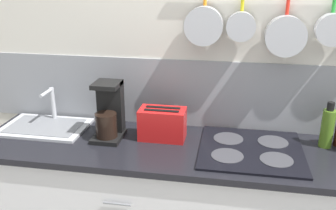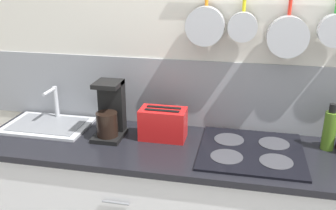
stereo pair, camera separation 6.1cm
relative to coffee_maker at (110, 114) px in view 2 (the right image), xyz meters
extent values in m
cube|color=silver|center=(0.95, 0.26, 0.23)|extent=(7.20, 0.06, 2.60)
cube|color=gray|center=(0.95, 0.26, 0.07)|extent=(7.20, 0.07, 0.40)
cylinder|color=#B7BABF|center=(0.49, 0.17, 0.47)|extent=(0.20, 0.07, 0.20)
cylinder|color=#B7BABF|center=(0.69, 0.18, 0.47)|extent=(0.15, 0.06, 0.15)
cylinder|color=red|center=(0.91, 0.21, 0.60)|extent=(0.02, 0.02, 0.14)
cylinder|color=#B7BABF|center=(0.91, 0.17, 0.43)|extent=(0.21, 0.07, 0.21)
cylinder|color=#B7BABF|center=(1.13, 0.18, 0.47)|extent=(0.16, 0.06, 0.16)
cylinder|color=slate|center=(0.14, -0.34, -0.33)|extent=(0.14, 0.01, 0.01)
cube|color=black|center=(0.95, -0.06, -0.15)|extent=(3.29, 0.57, 0.03)
cube|color=#B7BABF|center=(-0.41, 0.04, -0.13)|extent=(0.49, 0.33, 0.01)
cube|color=slate|center=(-0.41, 0.04, -0.12)|extent=(0.41, 0.27, 0.00)
cylinder|color=#B7BABF|center=(-0.41, 0.16, -0.03)|extent=(0.03, 0.03, 0.21)
cylinder|color=#B7BABF|center=(-0.41, 0.10, 0.07)|extent=(0.02, 0.13, 0.02)
cube|color=black|center=(0.00, -0.03, -0.12)|extent=(0.16, 0.20, 0.02)
cube|color=black|center=(0.00, 0.04, 0.03)|extent=(0.14, 0.07, 0.32)
cylinder|color=black|center=(0.00, -0.05, -0.04)|extent=(0.12, 0.12, 0.13)
cube|color=black|center=(0.00, -0.01, 0.17)|extent=(0.14, 0.15, 0.02)
cube|color=red|center=(0.29, 0.03, -0.05)|extent=(0.25, 0.14, 0.17)
cube|color=black|center=(0.29, 0.00, 0.04)|extent=(0.19, 0.03, 0.00)
cube|color=black|center=(0.29, 0.05, 0.04)|extent=(0.19, 0.03, 0.00)
cube|color=black|center=(0.16, 0.03, -0.01)|extent=(0.02, 0.02, 0.02)
cube|color=black|center=(0.77, -0.04, -0.13)|extent=(0.53, 0.50, 0.01)
cylinder|color=#38383D|center=(0.66, -0.14, -0.12)|extent=(0.16, 0.16, 0.00)
cylinder|color=#38383D|center=(0.89, -0.14, -0.12)|extent=(0.16, 0.16, 0.00)
cylinder|color=#38383D|center=(0.66, 0.06, -0.12)|extent=(0.16, 0.16, 0.00)
cylinder|color=#38383D|center=(0.89, 0.06, -0.12)|extent=(0.16, 0.16, 0.00)
cylinder|color=#4C721E|center=(1.16, 0.08, -0.03)|extent=(0.07, 0.07, 0.20)
cylinder|color=black|center=(1.16, 0.08, 0.09)|extent=(0.04, 0.04, 0.04)
camera|label=1|loc=(0.66, -1.83, 0.76)|focal=40.00mm
camera|label=2|loc=(0.72, -1.81, 0.76)|focal=40.00mm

